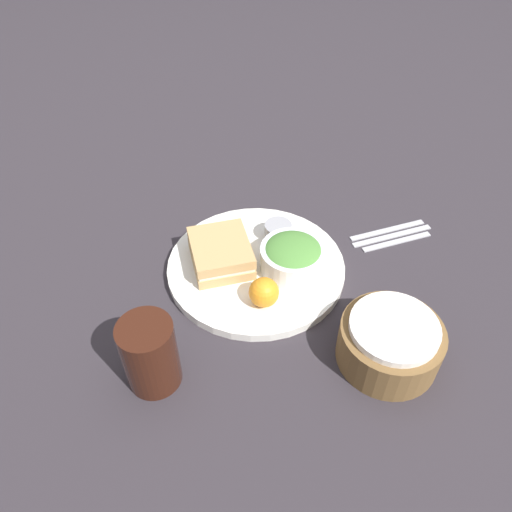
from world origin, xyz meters
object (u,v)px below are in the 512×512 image
sandwich (221,253)px  fork (387,230)px  dressing_cup (278,232)px  spoon (397,241)px  bread_basket (390,342)px  knife (392,236)px  salad_bowl (293,256)px  drink_glass (150,354)px  plate (256,267)px

sandwich → fork: bearing=-170.1°
dressing_cup → spoon: (-0.23, 0.03, -0.03)m
bread_basket → knife: bearing=-111.2°
salad_bowl → bread_basket: 0.23m
fork → spoon: (-0.01, 0.04, 0.00)m
sandwich → drink_glass: drink_glass is taller
plate → fork: plate is taller
knife → spoon: size_ratio=1.17×
drink_glass → fork: (-0.46, -0.27, -0.06)m
plate → dressing_cup: size_ratio=6.27×
bread_basket → salad_bowl: bearing=-60.8°
knife → fork: bearing=90.0°
drink_glass → dressing_cup: bearing=-131.5°
dressing_cup → bread_basket: (-0.12, 0.28, 0.00)m
knife → spoon: bearing=-90.0°
plate → drink_glass: drink_glass is taller
sandwich → dressing_cup: size_ratio=2.49×
drink_glass → fork: bearing=-149.1°
plate → bread_basket: bread_basket is taller
dressing_cup → spoon: bearing=173.8°
bread_basket → spoon: bearing=-113.2°
bread_basket → spoon: size_ratio=1.07×
salad_bowl → fork: bearing=-157.1°
sandwich → dressing_cup: (-0.11, -0.05, -0.01)m
knife → spoon: (-0.00, 0.02, 0.00)m
fork → knife: (-0.00, 0.02, 0.00)m
sandwich → fork: sandwich is taller
dressing_cup → fork: (-0.22, -0.01, -0.03)m
dressing_cup → fork: bearing=-177.4°
salad_bowl → dressing_cup: size_ratio=2.25×
spoon → sandwich: bearing=172.9°
plate → salad_bowl: bearing=164.2°
dressing_cup → knife: bearing=178.1°
sandwich → drink_glass: bearing=60.7°
plate → knife: bearing=-169.0°
plate → sandwich: bearing=-12.1°
dressing_cup → sandwich: bearing=23.3°
fork → spoon: bearing=-90.0°
plate → dressing_cup: dressing_cup is taller
salad_bowl → bread_basket: bread_basket is taller
drink_glass → bread_basket: bearing=177.7°
bread_basket → fork: bearing=-109.4°
fork → sandwich: bearing=178.9°
plate → spoon: size_ratio=2.20×
dressing_cup → bread_basket: bearing=113.9°
plate → bread_basket: (-0.17, 0.22, 0.03)m
sandwich → knife: size_ratio=0.75×
sandwich → knife: bearing=-173.1°
plate → fork: (-0.28, -0.07, -0.01)m
fork → knife: same height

